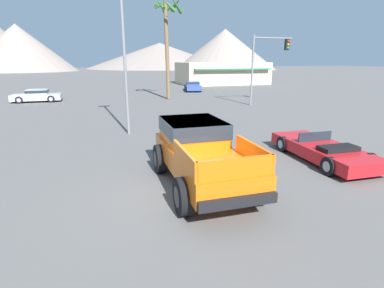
# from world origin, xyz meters

# --- Properties ---
(ground_plane) EXTENTS (320.00, 320.00, 0.00)m
(ground_plane) POSITION_xyz_m (0.00, 0.00, 0.00)
(ground_plane) COLOR #5B5956
(orange_pickup_truck) EXTENTS (2.45, 5.23, 1.87)m
(orange_pickup_truck) POSITION_xyz_m (0.49, 0.59, 1.07)
(orange_pickup_truck) COLOR orange
(orange_pickup_truck) RESTS_ON ground_plane
(red_convertible_car) EXTENTS (2.05, 4.64, 0.99)m
(red_convertible_car) POSITION_xyz_m (5.67, 1.11, 0.40)
(red_convertible_car) COLOR red
(red_convertible_car) RESTS_ON ground_plane
(parked_car_blue) EXTENTS (2.66, 4.53, 1.15)m
(parked_car_blue) POSITION_xyz_m (9.38, 28.15, 0.60)
(parked_car_blue) COLOR #334C9E
(parked_car_blue) RESTS_ON ground_plane
(parked_car_silver) EXTENTS (4.24, 1.99, 1.12)m
(parked_car_silver) POSITION_xyz_m (-7.39, 23.01, 0.58)
(parked_car_silver) COLOR #B7BABF
(parked_car_silver) RESTS_ON ground_plane
(traffic_light_main) EXTENTS (3.68, 0.38, 5.71)m
(traffic_light_main) POSITION_xyz_m (11.63, 14.98, 3.99)
(traffic_light_main) COLOR slate
(traffic_light_main) RESTS_ON ground_plane
(street_lamp_post) EXTENTS (0.90, 0.24, 8.99)m
(street_lamp_post) POSITION_xyz_m (-0.86, 7.74, 5.29)
(street_lamp_post) COLOR slate
(street_lamp_post) RESTS_ON ground_plane
(palm_tree_tall) EXTENTS (2.74, 3.00, 9.22)m
(palm_tree_tall) POSITION_xyz_m (4.62, 21.21, 6.83)
(palm_tree_tall) COLOR brown
(palm_tree_tall) RESTS_ON ground_plane
(storefront_building) EXTENTS (13.50, 8.63, 3.35)m
(storefront_building) POSITION_xyz_m (17.42, 37.59, 1.68)
(storefront_building) COLOR beige
(storefront_building) RESTS_ON ground_plane
(distant_mountain_range) EXTENTS (138.75, 79.66, 21.64)m
(distant_mountain_range) POSITION_xyz_m (-8.04, 124.17, 8.33)
(distant_mountain_range) COLOR gray
(distant_mountain_range) RESTS_ON ground_plane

